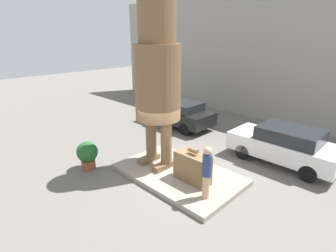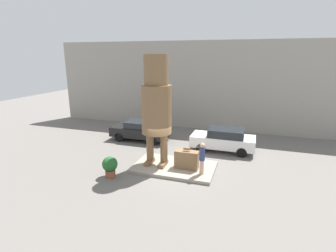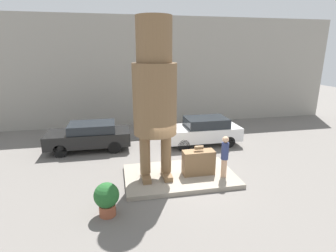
{
  "view_description": "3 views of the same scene",
  "coord_description": "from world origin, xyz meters",
  "px_view_note": "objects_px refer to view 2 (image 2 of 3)",
  "views": [
    {
      "loc": [
        5.82,
        -6.45,
        5.05
      ],
      "look_at": [
        -0.47,
        -0.09,
        1.91
      ],
      "focal_mm": 28.0,
      "sensor_mm": 36.0,
      "label": 1
    },
    {
      "loc": [
        4.01,
        -13.3,
        6.3
      ],
      "look_at": [
        -0.42,
        0.13,
        2.47
      ],
      "focal_mm": 28.0,
      "sensor_mm": 36.0,
      "label": 2
    },
    {
      "loc": [
        -2.51,
        -9.74,
        5.14
      ],
      "look_at": [
        -0.52,
        -0.03,
        2.32
      ],
      "focal_mm": 28.0,
      "sensor_mm": 36.0,
      "label": 3
    }
  ],
  "objects_px": {
    "parked_car_white": "(224,139)",
    "planter_pot": "(110,166)",
    "giant_suitcase": "(187,160)",
    "statue_figure": "(156,103)",
    "tourist": "(202,157)",
    "parked_car_black": "(141,130)"
  },
  "relations": [
    {
      "from": "tourist",
      "to": "parked_car_white",
      "type": "height_order",
      "value": "tourist"
    },
    {
      "from": "giant_suitcase",
      "to": "planter_pot",
      "type": "height_order",
      "value": "giant_suitcase"
    },
    {
      "from": "giant_suitcase",
      "to": "planter_pot",
      "type": "bearing_deg",
      "value": -152.39
    },
    {
      "from": "statue_figure",
      "to": "parked_car_white",
      "type": "distance_m",
      "value": 5.91
    },
    {
      "from": "statue_figure",
      "to": "tourist",
      "type": "distance_m",
      "value": 3.85
    },
    {
      "from": "tourist",
      "to": "statue_figure",
      "type": "bearing_deg",
      "value": 168.61
    },
    {
      "from": "parked_car_black",
      "to": "planter_pot",
      "type": "bearing_deg",
      "value": 99.17
    },
    {
      "from": "giant_suitcase",
      "to": "parked_car_black",
      "type": "distance_m",
      "value": 6.41
    },
    {
      "from": "statue_figure",
      "to": "planter_pot",
      "type": "bearing_deg",
      "value": -133.51
    },
    {
      "from": "parked_car_black",
      "to": "planter_pot",
      "type": "distance_m",
      "value": 6.36
    },
    {
      "from": "giant_suitcase",
      "to": "tourist",
      "type": "bearing_deg",
      "value": -26.63
    },
    {
      "from": "tourist",
      "to": "planter_pot",
      "type": "bearing_deg",
      "value": -162.47
    },
    {
      "from": "parked_car_white",
      "to": "statue_figure",
      "type": "bearing_deg",
      "value": 49.17
    },
    {
      "from": "parked_car_white",
      "to": "giant_suitcase",
      "type": "bearing_deg",
      "value": 68.51
    },
    {
      "from": "giant_suitcase",
      "to": "tourist",
      "type": "distance_m",
      "value": 1.14
    },
    {
      "from": "tourist",
      "to": "parked_car_black",
      "type": "height_order",
      "value": "tourist"
    },
    {
      "from": "parked_car_black",
      "to": "giant_suitcase",
      "type": "bearing_deg",
      "value": 137.38
    },
    {
      "from": "statue_figure",
      "to": "planter_pot",
      "type": "height_order",
      "value": "statue_figure"
    },
    {
      "from": "tourist",
      "to": "parked_car_black",
      "type": "distance_m",
      "value": 7.43
    },
    {
      "from": "parked_car_white",
      "to": "planter_pot",
      "type": "bearing_deg",
      "value": 48.22
    },
    {
      "from": "giant_suitcase",
      "to": "statue_figure",
      "type": "bearing_deg",
      "value": 177.47
    },
    {
      "from": "giant_suitcase",
      "to": "planter_pot",
      "type": "xyz_separation_m",
      "value": [
        -3.7,
        -1.94,
        -0.07
      ]
    }
  ]
}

